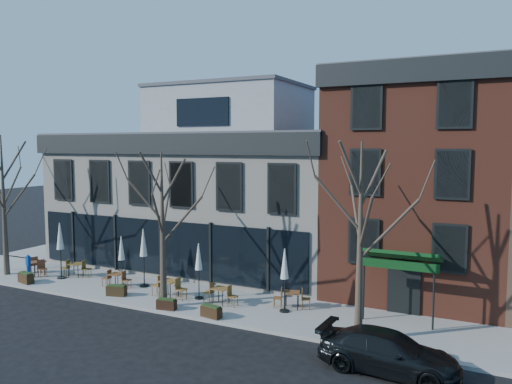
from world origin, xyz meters
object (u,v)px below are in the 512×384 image
at_px(call_box, 28,265).
at_px(umbrella_0, 60,239).
at_px(parked_sedan, 388,352).
at_px(cafe_set_0, 38,266).

bearing_deg(call_box, umbrella_0, 22.19).
relative_size(parked_sedan, cafe_set_0, 2.50).
bearing_deg(cafe_set_0, parked_sedan, -9.05).
bearing_deg(parked_sedan, cafe_set_0, 83.95).
height_order(cafe_set_0, umbrella_0, umbrella_0).
distance_m(call_box, cafe_set_0, 0.67).
height_order(parked_sedan, call_box, call_box).
xyz_separation_m(parked_sedan, umbrella_0, (-18.51, 3.30, 1.67)).
height_order(call_box, cafe_set_0, call_box).
relative_size(call_box, cafe_set_0, 0.71).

